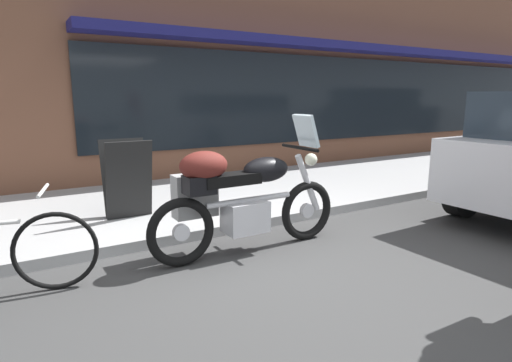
# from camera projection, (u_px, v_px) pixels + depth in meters

# --- Properties ---
(ground_plane) EXTENTS (80.00, 80.00, 0.00)m
(ground_plane) POSITION_uv_depth(u_px,v_px,m) (289.00, 266.00, 4.01)
(ground_plane) COLOR #3A3A3A
(storefront_building) EXTENTS (18.47, 0.90, 7.08)m
(storefront_building) POSITION_uv_depth(u_px,v_px,m) (365.00, 15.00, 9.65)
(storefront_building) COLOR brown
(storefront_building) RESTS_ON ground_plane
(sidewalk_curb) EXTENTS (30.00, 3.12, 0.12)m
(sidewalk_curb) POSITION_uv_depth(u_px,v_px,m) (512.00, 157.00, 10.79)
(sidewalk_curb) COLOR #9F9F9F
(sidewalk_curb) RESTS_ON ground_plane
(touring_motorcycle) EXTENTS (2.17, 0.67, 1.41)m
(touring_motorcycle) POSITION_uv_depth(u_px,v_px,m) (237.00, 195.00, 4.24)
(touring_motorcycle) COLOR black
(touring_motorcycle) RESTS_ON ground_plane
(sandwich_board_sign) EXTENTS (0.55, 0.42, 0.96)m
(sandwich_board_sign) POSITION_uv_depth(u_px,v_px,m) (127.00, 179.00, 5.14)
(sandwich_board_sign) COLOR black
(sandwich_board_sign) RESTS_ON sidewalk_curb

